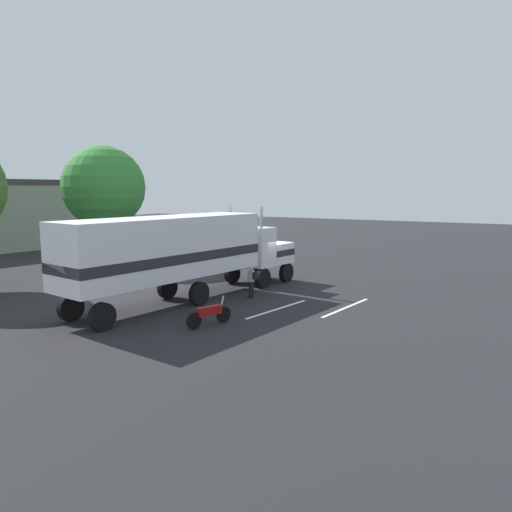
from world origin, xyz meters
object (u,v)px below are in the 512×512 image
(semi_truck, at_px, (184,250))
(motorcycle, at_px, (209,314))
(person_bystander, at_px, (251,280))
(tree_center, at_px, (104,187))

(semi_truck, xyz_separation_m, motorcycle, (-2.88, -3.49, -2.04))
(person_bystander, bearing_deg, tree_center, 73.73)
(motorcycle, distance_m, tree_center, 18.99)
(semi_truck, relative_size, motorcycle, 7.09)
(semi_truck, height_order, person_bystander, semi_truck)
(person_bystander, relative_size, tree_center, 0.19)
(motorcycle, xyz_separation_m, tree_center, (9.42, 15.69, 5.07))
(semi_truck, height_order, motorcycle, semi_truck)
(semi_truck, distance_m, tree_center, 14.17)
(tree_center, bearing_deg, motorcycle, -120.96)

